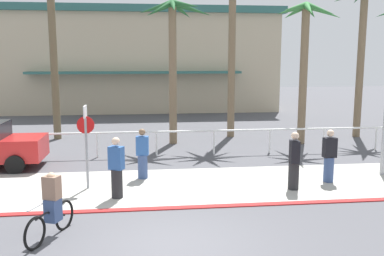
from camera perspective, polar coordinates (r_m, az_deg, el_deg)
ground_plane at (r=19.03m, az=-4.91°, el=-2.72°), size 80.00×80.00×0.00m
sidewalk_strip at (r=13.41m, az=-4.11°, el=-7.79°), size 44.00×4.00×0.02m
curb_paint at (r=11.52m, az=-3.65°, el=-10.67°), size 44.00×0.24×0.03m
building_backdrop at (r=34.96m, az=-7.48°, el=9.03°), size 21.76×10.11×7.67m
rail_fence at (r=17.40m, az=-4.79°, el=-1.03°), size 23.89×0.08×1.04m
stop_sign_bike_lane at (r=13.17m, az=-14.01°, el=-0.90°), size 0.52×0.56×2.56m
palm_tree_3 at (r=19.76m, az=-2.57°, el=12.32°), size 3.34×2.94×6.56m
palm_tree_5 at (r=20.38m, az=14.91°, el=11.52°), size 3.03×3.53×6.47m
palm_tree_6 at (r=23.13m, az=21.80°, el=12.97°), size 3.09×3.40×7.43m
cyclist_black_0 at (r=10.07m, az=-18.29°, el=-10.00°), size 0.76×1.70×1.50m
pedestrian_0 at (r=14.33m, az=17.89°, el=-3.86°), size 0.42×0.34×1.72m
pedestrian_1 at (r=12.27m, az=-10.06°, el=-5.58°), size 0.47×0.43×1.77m
pedestrian_2 at (r=13.22m, az=13.50°, el=-4.59°), size 0.36×0.43×1.78m
pedestrian_3 at (r=14.13m, az=-6.64°, el=-3.72°), size 0.43×0.35×1.68m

